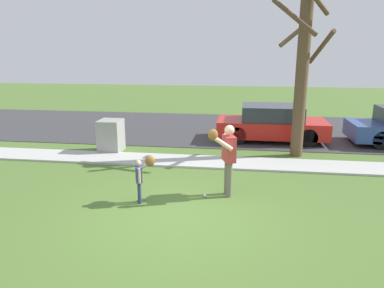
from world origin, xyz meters
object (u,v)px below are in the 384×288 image
baseball (205,196)px  person_child (142,173)px  utility_cabinet (111,136)px  parked_hatchback_red (271,123)px  street_tree_near (302,68)px  person_adult (227,153)px

baseball → person_child: bearing=-161.6°
utility_cabinet → parked_hatchback_red: parked_hatchback_red is taller
person_child → parked_hatchback_red: 6.99m
utility_cabinet → street_tree_near: (6.12, 0.30, 2.25)m
baseball → utility_cabinet: (-3.54, 3.49, 0.50)m
person_adult → utility_cabinet: (-4.03, 3.33, -0.51)m
person_child → utility_cabinet: size_ratio=0.98×
person_adult → baseball: size_ratio=22.90×
utility_cabinet → street_tree_near: street_tree_near is taller
person_adult → baseball: 1.13m
baseball → utility_cabinet: size_ratio=0.07×
baseball → parked_hatchback_red: bearing=71.6°
person_child → baseball: (1.37, 0.46, -0.64)m
person_adult → street_tree_near: 4.54m
street_tree_near → parked_hatchback_red: 2.95m
baseball → parked_hatchback_red: size_ratio=0.02×
person_adult → parked_hatchback_red: (1.41, 5.57, -0.38)m
baseball → parked_hatchback_red: parked_hatchback_red is taller
baseball → street_tree_near: size_ratio=0.01×
person_child → parked_hatchback_red: bearing=42.4°
person_adult → street_tree_near: (2.09, 3.64, 1.74)m
utility_cabinet → street_tree_near: bearing=2.8°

